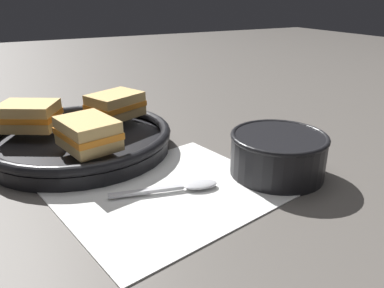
{
  "coord_description": "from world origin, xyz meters",
  "views": [
    {
      "loc": [
        -0.25,
        -0.45,
        0.27
      ],
      "look_at": [
        0.02,
        0.06,
        0.04
      ],
      "focal_mm": 35.0,
      "sensor_mm": 36.0,
      "label": 1
    }
  ],
  "objects_px": {
    "skillet": "(80,140)",
    "sandwich_far_left": "(115,105)",
    "sandwich_near_right": "(88,133)",
    "sandwich_near_left": "(29,116)",
    "spoon": "(186,186)",
    "soup_bowl": "(278,152)"
  },
  "relations": [
    {
      "from": "skillet",
      "to": "sandwich_far_left",
      "type": "distance_m",
      "value": 0.1
    },
    {
      "from": "sandwich_near_right",
      "to": "sandwich_far_left",
      "type": "distance_m",
      "value": 0.16
    },
    {
      "from": "skillet",
      "to": "sandwich_far_left",
      "type": "bearing_deg",
      "value": 26.44
    },
    {
      "from": "sandwich_near_left",
      "to": "sandwich_far_left",
      "type": "distance_m",
      "value": 0.16
    },
    {
      "from": "sandwich_near_left",
      "to": "sandwich_near_right",
      "type": "distance_m",
      "value": 0.16
    },
    {
      "from": "spoon",
      "to": "sandwich_far_left",
      "type": "relative_size",
      "value": 1.31
    },
    {
      "from": "sandwich_far_left",
      "to": "soup_bowl",
      "type": "bearing_deg",
      "value": -58.04
    },
    {
      "from": "sandwich_far_left",
      "to": "spoon",
      "type": "bearing_deg",
      "value": -85.27
    },
    {
      "from": "sandwich_near_right",
      "to": "sandwich_far_left",
      "type": "bearing_deg",
      "value": 57.77
    },
    {
      "from": "skillet",
      "to": "sandwich_near_left",
      "type": "distance_m",
      "value": 0.1
    },
    {
      "from": "spoon",
      "to": "sandwich_near_right",
      "type": "relative_size",
      "value": 1.4
    },
    {
      "from": "sandwich_near_right",
      "to": "skillet",
      "type": "bearing_deg",
      "value": 88.68
    },
    {
      "from": "soup_bowl",
      "to": "sandwich_far_left",
      "type": "relative_size",
      "value": 1.25
    },
    {
      "from": "spoon",
      "to": "sandwich_near_left",
      "type": "xyz_separation_m",
      "value": [
        -0.18,
        0.27,
        0.06
      ]
    },
    {
      "from": "soup_bowl",
      "to": "sandwich_far_left",
      "type": "bearing_deg",
      "value": 121.96
    },
    {
      "from": "soup_bowl",
      "to": "skillet",
      "type": "xyz_separation_m",
      "value": [
        -0.26,
        0.24,
        -0.02
      ]
    },
    {
      "from": "skillet",
      "to": "sandwich_far_left",
      "type": "relative_size",
      "value": 3.32
    },
    {
      "from": "soup_bowl",
      "to": "spoon",
      "type": "xyz_separation_m",
      "value": [
        -0.15,
        0.02,
        -0.03
      ]
    },
    {
      "from": "soup_bowl",
      "to": "sandwich_near_right",
      "type": "relative_size",
      "value": 1.33
    },
    {
      "from": "sandwich_near_left",
      "to": "spoon",
      "type": "bearing_deg",
      "value": -56.48
    },
    {
      "from": "sandwich_near_left",
      "to": "sandwich_far_left",
      "type": "xyz_separation_m",
      "value": [
        0.16,
        -0.01,
        0.0
      ]
    },
    {
      "from": "skillet",
      "to": "soup_bowl",
      "type": "bearing_deg",
      "value": -43.06
    }
  ]
}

